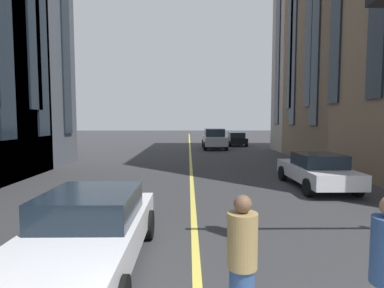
# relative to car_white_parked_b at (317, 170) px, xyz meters

# --- Properties ---
(lane_centre_line) EXTENTS (80.00, 0.16, 0.01)m
(lane_centre_line) POSITION_rel_car_white_parked_b_xyz_m (8.72, 4.90, -0.70)
(lane_centre_line) COLOR #D8C64C
(lane_centre_line) RESTS_ON ground_plane
(car_white_parked_b) EXTENTS (4.40, 1.95, 1.37)m
(car_white_parked_b) POSITION_rel_car_white_parked_b_xyz_m (0.00, 0.00, 0.00)
(car_white_parked_b) COLOR silver
(car_white_parked_b) RESTS_ON ground_plane
(car_black_parked_a) EXTENTS (3.90, 1.89, 1.40)m
(car_black_parked_a) POSITION_rel_car_white_parked_b_xyz_m (20.21, 0.00, -0.00)
(car_black_parked_a) COLOR black
(car_black_parked_a) RESTS_ON ground_plane
(car_white_far) EXTENTS (4.40, 1.95, 1.37)m
(car_white_far) POSITION_rel_car_white_parked_b_xyz_m (-6.56, 6.82, 0.00)
(car_white_far) COLOR silver
(car_white_far) RESTS_ON ground_plane
(car_silver_oncoming) EXTENTS (4.70, 2.14, 1.88)m
(car_silver_oncoming) POSITION_rel_car_white_parked_b_xyz_m (16.65, 2.63, 0.27)
(car_silver_oncoming) COLOR #B7BABF
(car_silver_oncoming) RESTS_ON ground_plane
(pedestrian_companion) EXTENTS (0.38, 0.38, 1.74)m
(pedestrian_companion) POSITION_rel_car_white_parked_b_xyz_m (-8.19, 4.37, 0.17)
(pedestrian_companion) COLOR #2D4C7F
(pedestrian_companion) RESTS_ON ground_plane
(building_right_far) EXTENTS (11.76, 10.62, 16.72)m
(building_right_far) POSITION_rel_car_white_parked_b_xyz_m (10.66, -7.85, 7.66)
(building_right_far) COLOR #A89E8E
(building_right_far) RESTS_ON ground_plane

